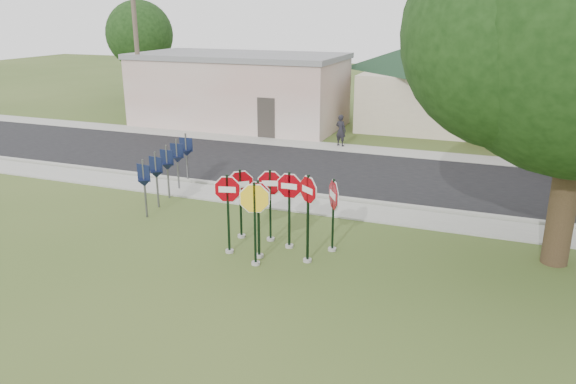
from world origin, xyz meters
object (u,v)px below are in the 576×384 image
at_px(utility_pole_near, 136,40).
at_px(pedestrian, 341,130).
at_px(stop_sign_center, 258,210).
at_px(stop_sign_yellow, 255,212).
at_px(stop_sign_left, 228,204).

relative_size(utility_pole_near, pedestrian, 5.97).
bearing_deg(stop_sign_center, stop_sign_yellow, -77.37).
distance_m(stop_sign_center, stop_sign_yellow, 0.50).
xyz_separation_m(stop_sign_yellow, stop_sign_left, (-1.03, 0.47, -0.03)).
bearing_deg(stop_sign_left, utility_pole_near, 132.03).
bearing_deg(stop_sign_left, stop_sign_center, 0.95).
xyz_separation_m(stop_sign_left, utility_pole_near, (-12.88, 14.29, 3.48)).
relative_size(stop_sign_yellow, pedestrian, 1.55).
relative_size(stop_sign_left, pedestrian, 1.52).
distance_m(stop_sign_yellow, stop_sign_left, 1.13).
distance_m(stop_sign_yellow, pedestrian, 14.25).
height_order(stop_sign_yellow, utility_pole_near, utility_pole_near).
relative_size(stop_sign_left, utility_pole_near, 0.25).
relative_size(stop_sign_center, pedestrian, 1.48).
xyz_separation_m(stop_sign_center, stop_sign_yellow, (0.11, -0.48, 0.10)).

